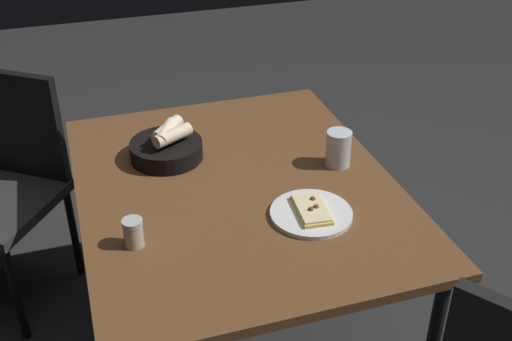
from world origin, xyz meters
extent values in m
cube|color=brown|center=(0.00, 0.00, 0.71)|extent=(0.96, 1.18, 0.03)
cylinder|color=black|center=(-0.42, -0.53, 0.35)|extent=(0.04, 0.04, 0.70)
cylinder|color=black|center=(0.42, -0.53, 0.35)|extent=(0.04, 0.04, 0.70)
cylinder|color=silver|center=(-0.16, 0.23, 0.73)|extent=(0.24, 0.24, 0.01)
cube|color=#D5B55A|center=(-0.16, 0.23, 0.75)|extent=(0.10, 0.16, 0.01)
cube|color=beige|center=(-0.16, 0.23, 0.75)|extent=(0.09, 0.15, 0.01)
sphere|color=brown|center=(-0.15, 0.24, 0.76)|extent=(0.02, 0.02, 0.02)
sphere|color=brown|center=(-0.17, 0.23, 0.76)|extent=(0.02, 0.02, 0.02)
sphere|color=brown|center=(-0.18, 0.19, 0.76)|extent=(0.02, 0.02, 0.02)
cylinder|color=black|center=(0.17, -0.22, 0.76)|extent=(0.24, 0.24, 0.06)
cylinder|color=beige|center=(0.16, -0.24, 0.82)|extent=(0.12, 0.13, 0.04)
cylinder|color=beige|center=(0.15, -0.20, 0.82)|extent=(0.14, 0.10, 0.04)
cylinder|color=beige|center=(0.17, -0.22, 0.83)|extent=(0.09, 0.13, 0.04)
cylinder|color=#A22214|center=(0.23, -0.24, 0.75)|extent=(0.06, 0.06, 0.03)
cylinder|color=silver|center=(-0.34, -0.01, 0.79)|extent=(0.08, 0.08, 0.12)
cylinder|color=orange|center=(-0.34, -0.01, 0.76)|extent=(0.07, 0.07, 0.07)
cylinder|color=#BFB299|center=(0.34, 0.21, 0.76)|extent=(0.05, 0.05, 0.07)
cylinder|color=maroon|center=(0.34, 0.21, 0.75)|extent=(0.04, 0.04, 0.03)
cylinder|color=#B7B7BC|center=(0.34, 0.21, 0.80)|extent=(0.06, 0.06, 0.01)
cube|color=black|center=(0.67, -0.73, 0.68)|extent=(0.36, 0.27, 0.43)
cylinder|color=black|center=(0.75, -0.30, 0.21)|extent=(0.03, 0.03, 0.43)
cylinder|color=black|center=(0.52, -0.61, 0.21)|extent=(0.03, 0.03, 0.43)
camera|label=1|loc=(0.44, 1.58, 1.78)|focal=44.38mm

